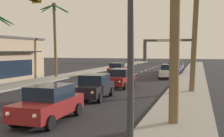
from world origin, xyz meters
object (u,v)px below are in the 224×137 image
Objects in this scene: sedan_parked_far_kerb at (175,68)px; palm_left_third at (55,25)px; palm_right_second at (196,8)px; town_gateway_arch at (169,47)px; sedan_oncoming_far at (117,69)px; sedan_third_in_queue at (94,86)px; sedan_lead_at_stop_bar at (49,103)px; sedan_parked_mid_kerb at (169,71)px; traffic_signal_mast at (39,4)px; sedan_fifth_in_queue at (120,78)px; sedan_parked_nearest_kerb at (177,66)px.

sedan_parked_far_kerb is 17.40m from palm_left_third.
town_gateway_arch is at bearing 97.84° from palm_right_second.
sedan_third_in_queue is at bearing -78.51° from sedan_oncoming_far.
sedan_parked_mid_kerb is (3.19, 22.40, 0.00)m from sedan_lead_at_stop_bar.
sedan_third_in_queue is 65.49m from town_gateway_arch.
sedan_parked_mid_kerb is 0.99× the size of sedan_parked_far_kerb.
traffic_signal_mast is 2.41× the size of sedan_oncoming_far.
palm_right_second reaches higher than traffic_signal_mast.
sedan_parked_far_kerb is at bearing 77.60° from sedan_fifth_in_queue.
palm_left_third reaches higher than sedan_third_in_queue.
sedan_fifth_in_queue is 59.18m from town_gateway_arch.
sedan_third_in_queue is 6.33m from sedan_fifth_in_queue.
palm_left_third is (-6.41, -5.30, 5.55)m from sedan_oncoming_far.
sedan_fifth_in_queue is 0.49× the size of palm_left_third.
palm_right_second is at bearing 36.33° from sedan_third_in_queue.
sedan_lead_at_stop_bar is at bearing -96.79° from sedan_parked_far_kerb.
palm_left_third is at bearing 117.60° from traffic_signal_mast.
traffic_signal_mast is 24.65m from palm_left_third.
traffic_signal_mast is 31.40m from sedan_parked_far_kerb.
town_gateway_arch reaches higher than sedan_parked_nearest_kerb.
sedan_fifth_in_queue is at bearing 90.40° from sedan_lead_at_stop_bar.
sedan_fifth_in_queue is 8.77m from palm_right_second.
sedan_oncoming_far is 1.00× the size of sedan_parked_far_kerb.
palm_right_second is at bearing -74.06° from sedan_parked_mid_kerb.
traffic_signal_mast is 2.42× the size of sedan_parked_far_kerb.
sedan_third_in_queue is 22.43m from sedan_parked_far_kerb.
town_gateway_arch is at bearing 80.97° from palm_left_third.
sedan_third_in_queue is at bearing -101.79° from sedan_parked_mid_kerb.
palm_right_second reaches higher than sedan_fifth_in_queue.
traffic_signal_mast reaches higher than town_gateway_arch.
palm_right_second is at bearing 60.15° from sedan_lead_at_stop_bar.
sedan_parked_mid_kerb is 49.68m from town_gateway_arch.
sedan_parked_far_kerb is (0.07, -5.49, 0.00)m from sedan_parked_nearest_kerb.
sedan_lead_at_stop_bar and sedan_parked_mid_kerb have the same top height.
town_gateway_arch is (-5.13, 49.29, 3.51)m from sedan_parked_mid_kerb.
sedan_parked_far_kerb is at bearing 83.21° from sedan_lead_at_stop_bar.
sedan_parked_mid_kerb is at bearing -90.68° from sedan_parked_nearest_kerb.
palm_left_third is at bearing 147.10° from sedan_fifth_in_queue.
sedan_third_in_queue is at bearing -143.67° from palm_right_second.
palm_right_second is at bearing -12.97° from sedan_fifth_in_queue.
palm_right_second is (6.40, 11.16, 5.70)m from sedan_lead_at_stop_bar.
town_gateway_arch is at bearing 97.03° from sedan_parked_far_kerb.
palm_right_second is (16.68, -8.09, 0.14)m from palm_left_third.
sedan_third_in_queue is 17.32m from palm_left_third.
town_gateway_arch is (-8.34, 60.54, -2.18)m from palm_right_second.
sedan_oncoming_far is 8.26m from sedan_parked_far_kerb.
sedan_lead_at_stop_bar is at bearing -88.45° from town_gateway_arch.
sedan_parked_mid_kerb is at bearing 78.21° from sedan_third_in_queue.
traffic_signal_mast reaches higher than sedan_parked_mid_kerb.
traffic_signal_mast is 27.88m from sedan_oncoming_far.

